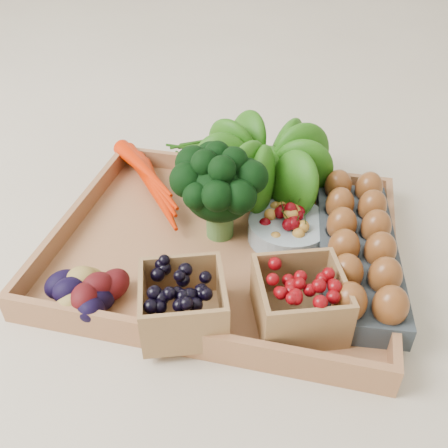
% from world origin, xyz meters
% --- Properties ---
extents(ground, '(4.00, 4.00, 0.00)m').
position_xyz_m(ground, '(0.00, 0.00, 0.00)').
color(ground, beige).
rests_on(ground, ground).
extents(tray, '(0.55, 0.45, 0.01)m').
position_xyz_m(tray, '(0.00, 0.00, 0.01)').
color(tray, '#A76F46').
rests_on(tray, ground).
extents(carrots, '(0.23, 0.17, 0.06)m').
position_xyz_m(carrots, '(-0.17, 0.13, 0.04)').
color(carrots, red).
rests_on(carrots, tray).
extents(lettuce, '(0.17, 0.17, 0.17)m').
position_xyz_m(lettuce, '(0.04, 0.16, 0.10)').
color(lettuce, '#1A500C').
rests_on(lettuce, tray).
extents(broccoli, '(0.15, 0.15, 0.12)m').
position_xyz_m(broccoli, '(-0.01, 0.03, 0.08)').
color(broccoli, black).
rests_on(broccoli, tray).
extents(cherry_bowl, '(0.14, 0.14, 0.04)m').
position_xyz_m(cherry_bowl, '(0.10, 0.04, 0.03)').
color(cherry_bowl, '#8C9EA5').
rests_on(cherry_bowl, tray).
extents(egg_carton, '(0.15, 0.35, 0.04)m').
position_xyz_m(egg_carton, '(0.22, 0.00, 0.03)').
color(egg_carton, '#363F45').
rests_on(egg_carton, tray).
extents(potatoes, '(0.13, 0.13, 0.07)m').
position_xyz_m(potatoes, '(-0.16, -0.18, 0.05)').
color(potatoes, '#3B090C').
rests_on(potatoes, tray).
extents(punnet_blackberry, '(0.15, 0.15, 0.08)m').
position_xyz_m(punnet_blackberry, '(-0.02, -0.18, 0.05)').
color(punnet_blackberry, black).
rests_on(punnet_blackberry, tray).
extents(punnet_raspberry, '(0.15, 0.15, 0.08)m').
position_xyz_m(punnet_raspberry, '(0.14, -0.14, 0.06)').
color(punnet_raspberry, '#660408').
rests_on(punnet_raspberry, tray).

